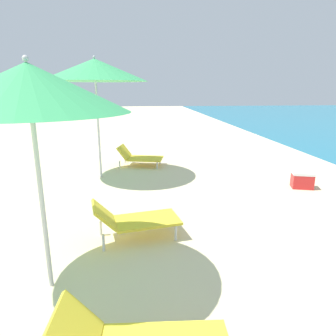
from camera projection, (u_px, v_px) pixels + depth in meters
umbrella_second at (29, 88)px, 2.86m from camera, size 1.95×1.95×2.49m
lounger_second_shoreside at (135, 219)px, 4.43m from camera, size 1.35×0.80×0.60m
umbrella_farthest at (95, 70)px, 6.96m from camera, size 2.48×2.48×2.92m
lounger_farthest_shoreside at (139, 157)px, 8.67m from camera, size 1.37×0.94×0.59m
cooler_box at (302, 180)px, 6.74m from camera, size 0.52×0.43×0.37m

